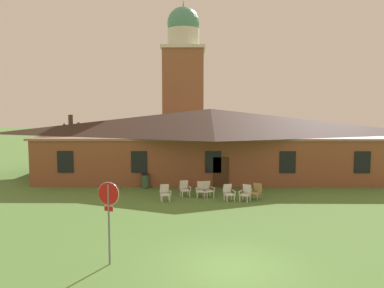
{
  "coord_description": "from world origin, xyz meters",
  "views": [
    {
      "loc": [
        -1.18,
        -11.85,
        5.28
      ],
      "look_at": [
        -1.4,
        8.16,
        3.45
      ],
      "focal_mm": 34.38,
      "sensor_mm": 36.0,
      "label": 1
    }
  ],
  "objects_px": {
    "lawn_chair_middle": "(208,189)",
    "lawn_chair_right_end": "(228,192)",
    "lawn_chair_under_eave": "(256,191)",
    "trash_bin": "(145,181)",
    "stop_sign": "(109,206)",
    "lawn_chair_near_door": "(185,188)",
    "lawn_chair_by_porch": "(165,192)",
    "lawn_chair_left_end": "(201,189)",
    "lawn_chair_far_side": "(246,193)"
  },
  "relations": [
    {
      "from": "lawn_chair_left_end",
      "to": "trash_bin",
      "type": "xyz_separation_m",
      "value": [
        -3.79,
        2.61,
        -0.0
      ]
    },
    {
      "from": "lawn_chair_by_porch",
      "to": "lawn_chair_left_end",
      "type": "height_order",
      "value": "same"
    },
    {
      "from": "lawn_chair_by_porch",
      "to": "lawn_chair_middle",
      "type": "distance_m",
      "value": 2.73
    },
    {
      "from": "lawn_chair_by_porch",
      "to": "lawn_chair_under_eave",
      "type": "xyz_separation_m",
      "value": [
        5.42,
        0.39,
        0.0
      ]
    },
    {
      "from": "lawn_chair_middle",
      "to": "lawn_chair_right_end",
      "type": "bearing_deg",
      "value": -37.43
    },
    {
      "from": "lawn_chair_near_door",
      "to": "lawn_chair_by_porch",
      "type": "bearing_deg",
      "value": -133.04
    },
    {
      "from": "lawn_chair_near_door",
      "to": "lawn_chair_middle",
      "type": "xyz_separation_m",
      "value": [
        1.42,
        -0.18,
        0.0
      ]
    },
    {
      "from": "lawn_chair_near_door",
      "to": "lawn_chair_under_eave",
      "type": "relative_size",
      "value": 1.0
    },
    {
      "from": "lawn_chair_by_porch",
      "to": "lawn_chair_left_end",
      "type": "bearing_deg",
      "value": 23.24
    },
    {
      "from": "lawn_chair_near_door",
      "to": "lawn_chair_far_side",
      "type": "xyz_separation_m",
      "value": [
        3.63,
        -1.19,
        0.0
      ]
    },
    {
      "from": "lawn_chair_left_end",
      "to": "lawn_chair_under_eave",
      "type": "xyz_separation_m",
      "value": [
        3.27,
        -0.53,
        0.0
      ]
    },
    {
      "from": "lawn_chair_near_door",
      "to": "trash_bin",
      "type": "bearing_deg",
      "value": 139.72
    },
    {
      "from": "lawn_chair_right_end",
      "to": "lawn_chair_far_side",
      "type": "relative_size",
      "value": 1.0
    },
    {
      "from": "stop_sign",
      "to": "lawn_chair_near_door",
      "type": "height_order",
      "value": "stop_sign"
    },
    {
      "from": "lawn_chair_by_porch",
      "to": "stop_sign",
      "type": "bearing_deg",
      "value": -97.29
    },
    {
      "from": "lawn_chair_middle",
      "to": "lawn_chair_right_end",
      "type": "distance_m",
      "value": 1.51
    },
    {
      "from": "stop_sign",
      "to": "lawn_chair_near_door",
      "type": "relative_size",
      "value": 3.0
    },
    {
      "from": "stop_sign",
      "to": "lawn_chair_far_side",
      "type": "height_order",
      "value": "stop_sign"
    },
    {
      "from": "lawn_chair_near_door",
      "to": "lawn_chair_under_eave",
      "type": "bearing_deg",
      "value": -10.53
    },
    {
      "from": "lawn_chair_left_end",
      "to": "lawn_chair_middle",
      "type": "bearing_deg",
      "value": 13.06
    },
    {
      "from": "lawn_chair_right_end",
      "to": "lawn_chair_under_eave",
      "type": "distance_m",
      "value": 1.72
    },
    {
      "from": "lawn_chair_middle",
      "to": "lawn_chair_under_eave",
      "type": "distance_m",
      "value": 2.95
    },
    {
      "from": "stop_sign",
      "to": "lawn_chair_left_end",
      "type": "xyz_separation_m",
      "value": [
        3.29,
        9.89,
        -1.55
      ]
    },
    {
      "from": "lawn_chair_by_porch",
      "to": "lawn_chair_near_door",
      "type": "bearing_deg",
      "value": 46.96
    },
    {
      "from": "lawn_chair_left_end",
      "to": "lawn_chair_far_side",
      "type": "bearing_deg",
      "value": -19.41
    },
    {
      "from": "lawn_chair_near_door",
      "to": "trash_bin",
      "type": "xyz_separation_m",
      "value": [
        -2.76,
        2.34,
        -0.0
      ]
    },
    {
      "from": "lawn_chair_by_porch",
      "to": "lawn_chair_under_eave",
      "type": "relative_size",
      "value": 1.0
    },
    {
      "from": "lawn_chair_middle",
      "to": "lawn_chair_under_eave",
      "type": "relative_size",
      "value": 1.0
    },
    {
      "from": "lawn_chair_near_door",
      "to": "trash_bin",
      "type": "distance_m",
      "value": 3.62
    },
    {
      "from": "stop_sign",
      "to": "lawn_chair_by_porch",
      "type": "height_order",
      "value": "stop_sign"
    },
    {
      "from": "lawn_chair_middle",
      "to": "lawn_chair_far_side",
      "type": "xyz_separation_m",
      "value": [
        2.21,
        -1.0,
        0.0
      ]
    },
    {
      "from": "lawn_chair_middle",
      "to": "lawn_chair_under_eave",
      "type": "bearing_deg",
      "value": -12.09
    },
    {
      "from": "lawn_chair_left_end",
      "to": "lawn_chair_far_side",
      "type": "xyz_separation_m",
      "value": [
        2.6,
        -0.92,
        0.0
      ]
    },
    {
      "from": "lawn_chair_left_end",
      "to": "lawn_chair_middle",
      "type": "distance_m",
      "value": 0.4
    },
    {
      "from": "lawn_chair_near_door",
      "to": "lawn_chair_right_end",
      "type": "distance_m",
      "value": 2.84
    },
    {
      "from": "lawn_chair_near_door",
      "to": "lawn_chair_left_end",
      "type": "relative_size",
      "value": 1.0
    },
    {
      "from": "lawn_chair_middle",
      "to": "lawn_chair_far_side",
      "type": "height_order",
      "value": "same"
    },
    {
      "from": "stop_sign",
      "to": "lawn_chair_middle",
      "type": "relative_size",
      "value": 3.0
    },
    {
      "from": "stop_sign",
      "to": "trash_bin",
      "type": "xyz_separation_m",
      "value": [
        -0.5,
        12.5,
        -1.55
      ]
    },
    {
      "from": "lawn_chair_under_eave",
      "to": "lawn_chair_left_end",
      "type": "bearing_deg",
      "value": 170.82
    },
    {
      "from": "stop_sign",
      "to": "lawn_chair_middle",
      "type": "distance_m",
      "value": 10.74
    },
    {
      "from": "lawn_chair_near_door",
      "to": "lawn_chair_left_end",
      "type": "bearing_deg",
      "value": -14.73
    },
    {
      "from": "lawn_chair_under_eave",
      "to": "trash_bin",
      "type": "bearing_deg",
      "value": 156.04
    },
    {
      "from": "stop_sign",
      "to": "lawn_chair_right_end",
      "type": "xyz_separation_m",
      "value": [
        4.88,
        9.06,
        -1.55
      ]
    },
    {
      "from": "lawn_chair_left_end",
      "to": "lawn_chair_right_end",
      "type": "xyz_separation_m",
      "value": [
        1.58,
        -0.83,
        0.0
      ]
    },
    {
      "from": "lawn_chair_left_end",
      "to": "trash_bin",
      "type": "relative_size",
      "value": 0.98
    },
    {
      "from": "stop_sign",
      "to": "lawn_chair_near_door",
      "type": "distance_m",
      "value": 10.52
    },
    {
      "from": "lawn_chair_by_porch",
      "to": "trash_bin",
      "type": "relative_size",
      "value": 0.98
    },
    {
      "from": "stop_sign",
      "to": "lawn_chair_middle",
      "type": "bearing_deg",
      "value": 69.75
    },
    {
      "from": "stop_sign",
      "to": "lawn_chair_under_eave",
      "type": "distance_m",
      "value": 11.53
    }
  ]
}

